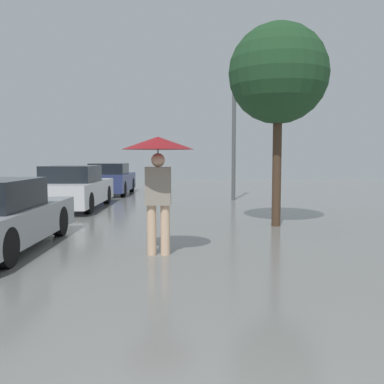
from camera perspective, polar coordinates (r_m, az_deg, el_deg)
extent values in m
cylinder|color=beige|center=(6.92, -5.40, -5.06)|extent=(0.15, 0.15, 0.81)
cylinder|color=beige|center=(6.90, -3.58, -5.07)|extent=(0.15, 0.15, 0.81)
cube|color=gray|center=(6.82, -4.53, 0.80)|extent=(0.40, 0.24, 0.61)
sphere|color=beige|center=(6.81, -4.55, 4.26)|extent=(0.22, 0.22, 0.22)
cylinder|color=#515456|center=(6.81, -4.55, 2.99)|extent=(0.02, 0.02, 0.64)
cone|color=maroon|center=(6.81, -4.57, 6.53)|extent=(1.15, 1.15, 0.20)
cylinder|color=black|center=(8.99, -17.23, -3.72)|extent=(0.18, 0.58, 0.58)
cylinder|color=black|center=(6.66, -23.58, -6.81)|extent=(0.18, 0.58, 0.58)
cube|color=silver|center=(13.63, -15.47, -0.02)|extent=(1.68, 4.18, 0.66)
cube|color=black|center=(13.39, -15.76, 2.36)|extent=(1.43, 1.88, 0.49)
cylinder|color=black|center=(15.09, -16.94, -0.34)|extent=(0.18, 0.60, 0.60)
cylinder|color=black|center=(14.73, -11.30, -0.35)|extent=(0.18, 0.60, 0.60)
cylinder|color=black|center=(12.64, -20.30, -1.37)|extent=(0.18, 0.60, 0.60)
cylinder|color=black|center=(12.21, -13.61, -1.42)|extent=(0.18, 0.60, 0.60)
cube|color=navy|center=(18.54, -10.84, 1.34)|extent=(1.65, 3.94, 0.70)
cube|color=black|center=(18.32, -10.98, 3.09)|extent=(1.40, 1.77, 0.44)
cylinder|color=black|center=(19.90, -12.29, 0.93)|extent=(0.18, 0.61, 0.61)
cylinder|color=black|center=(19.64, -8.05, 0.94)|extent=(0.18, 0.61, 0.61)
cylinder|color=black|center=(17.52, -13.95, 0.40)|extent=(0.18, 0.61, 0.61)
cylinder|color=black|center=(17.23, -9.14, 0.41)|extent=(0.18, 0.61, 0.61)
cylinder|color=#473323|center=(9.87, 11.25, 3.63)|extent=(0.20, 0.20, 2.81)
sphere|color=#1E4223|center=(10.04, 11.44, 15.22)|extent=(2.22, 2.22, 2.22)
cylinder|color=#515456|center=(15.68, 5.60, 7.39)|extent=(0.14, 0.14, 4.63)
sphere|color=beige|center=(15.98, 5.67, 16.07)|extent=(0.32, 0.32, 0.32)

